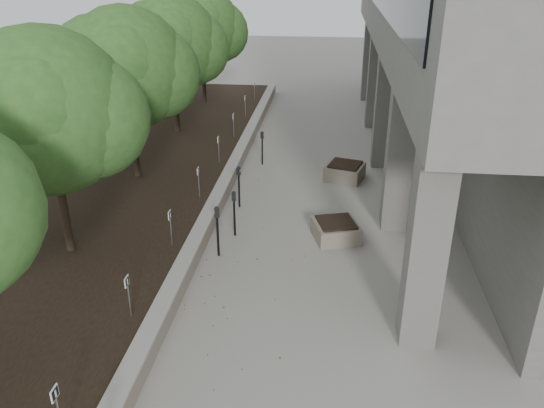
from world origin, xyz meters
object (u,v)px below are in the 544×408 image
at_px(crabapple_tree_5, 202,45).
at_px(parking_meter_3, 234,214).
at_px(parking_meter_2, 218,231).
at_px(crabapple_tree_3, 129,94).
at_px(planter_back, 345,171).
at_px(crabapple_tree_4, 173,65).
at_px(crabapple_tree_2, 53,146).
at_px(planter_front, 336,230).
at_px(parking_meter_5, 262,148).
at_px(parking_meter_4, 239,187).

xyz_separation_m(crabapple_tree_5, parking_meter_3, (3.80, -13.07, -2.45)).
relative_size(crabapple_tree_5, parking_meter_2, 3.86).
height_order(crabapple_tree_3, parking_meter_2, crabapple_tree_3).
bearing_deg(planter_back, crabapple_tree_4, 152.78).
bearing_deg(parking_meter_3, crabapple_tree_2, -156.22).
bearing_deg(crabapple_tree_5, crabapple_tree_2, -90.00).
xyz_separation_m(crabapple_tree_3, crabapple_tree_5, (0.00, 10.00, 0.00)).
height_order(crabapple_tree_4, planter_front, crabapple_tree_4).
bearing_deg(parking_meter_3, crabapple_tree_3, 137.99).
xyz_separation_m(parking_meter_2, planter_front, (3.00, 1.26, -0.44)).
height_order(parking_meter_2, planter_front, parking_meter_2).
bearing_deg(crabapple_tree_2, parking_meter_5, 62.88).
height_order(parking_meter_2, planter_back, parking_meter_2).
bearing_deg(crabapple_tree_3, parking_meter_3, -38.94).
distance_m(parking_meter_4, planter_back, 4.23).
distance_m(planter_front, planter_back, 4.43).
relative_size(parking_meter_4, planter_front, 1.18).
relative_size(parking_meter_3, parking_meter_5, 1.05).
bearing_deg(crabapple_tree_3, planter_front, -24.23).
relative_size(crabapple_tree_3, planter_back, 4.52).
distance_m(crabapple_tree_2, crabapple_tree_4, 10.00).
distance_m(parking_meter_3, parking_meter_5, 5.61).
bearing_deg(crabapple_tree_2, planter_front, 17.23).
bearing_deg(planter_front, crabapple_tree_5, 116.91).
distance_m(crabapple_tree_3, crabapple_tree_4, 5.00).
bearing_deg(crabapple_tree_4, parking_meter_5, -32.60).
bearing_deg(crabapple_tree_5, parking_meter_4, -72.11).
distance_m(crabapple_tree_2, planter_front, 7.45).
xyz_separation_m(crabapple_tree_5, parking_meter_2, (3.58, -14.22, -2.42)).
bearing_deg(crabapple_tree_3, parking_meter_2, -49.71).
xyz_separation_m(crabapple_tree_3, parking_meter_5, (3.86, 2.53, -2.48)).
bearing_deg(parking_meter_3, crabapple_tree_4, 112.15).
height_order(crabapple_tree_5, parking_meter_3, crabapple_tree_5).
bearing_deg(crabapple_tree_2, parking_meter_2, 12.33).
bearing_deg(planter_front, parking_meter_5, 116.35).
xyz_separation_m(parking_meter_3, planter_back, (3.07, 4.54, -0.39)).
relative_size(crabapple_tree_3, parking_meter_5, 4.25).
height_order(crabapple_tree_2, parking_meter_5, crabapple_tree_2).
bearing_deg(parking_meter_4, planter_back, 55.69).
relative_size(parking_meter_5, planter_back, 1.06).
distance_m(crabapple_tree_5, parking_meter_2, 14.86).
bearing_deg(crabapple_tree_4, parking_meter_4, -59.77).
height_order(crabapple_tree_4, parking_meter_2, crabapple_tree_4).
relative_size(crabapple_tree_3, parking_meter_4, 4.05).
height_order(crabapple_tree_2, crabapple_tree_3, same).
height_order(crabapple_tree_5, parking_meter_5, crabapple_tree_5).
height_order(crabapple_tree_4, crabapple_tree_5, same).
bearing_deg(planter_back, parking_meter_4, -140.50).
distance_m(crabapple_tree_2, crabapple_tree_5, 15.00).
height_order(crabapple_tree_2, crabapple_tree_5, same).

